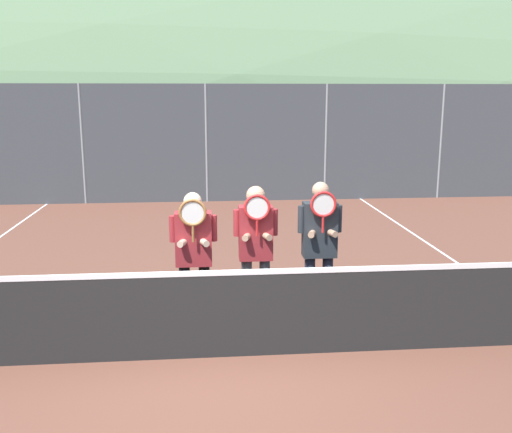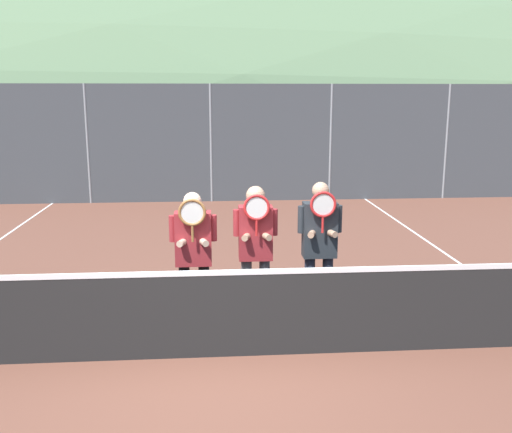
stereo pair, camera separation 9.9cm
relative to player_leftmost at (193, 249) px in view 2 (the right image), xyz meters
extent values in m
plane|color=brown|center=(0.22, -0.80, -1.00)|extent=(120.00, 120.00, 0.00)
ellipsoid|color=#5B7551|center=(0.22, 47.95, -1.00)|extent=(132.98, 73.88, 25.86)
cube|color=#9EA3A8|center=(-0.71, 17.50, 0.62)|extent=(16.12, 5.00, 3.25)
cube|color=brown|center=(-0.71, 17.50, 2.43)|extent=(16.62, 5.50, 0.36)
cylinder|color=gray|center=(-2.96, 8.46, 0.53)|extent=(0.06, 0.06, 3.07)
cylinder|color=gray|center=(0.22, 8.46, 0.53)|extent=(0.06, 0.06, 3.07)
cylinder|color=gray|center=(3.39, 8.46, 0.53)|extent=(0.06, 0.06, 3.07)
cylinder|color=gray|center=(6.57, 8.46, 0.53)|extent=(0.06, 0.06, 3.07)
cube|color=#42474C|center=(0.22, 8.46, 0.53)|extent=(19.04, 0.02, 3.07)
cube|color=black|center=(0.22, -0.80, -0.54)|extent=(11.02, 0.02, 0.93)
cube|color=white|center=(0.22, -0.80, -0.05)|extent=(11.02, 0.03, 0.06)
cube|color=white|center=(4.39, 2.20, -1.00)|extent=(0.05, 16.00, 0.01)
cylinder|color=black|center=(-0.12, 0.01, -0.60)|extent=(0.13, 0.13, 0.81)
cylinder|color=black|center=(0.12, 0.01, -0.60)|extent=(0.13, 0.13, 0.81)
cube|color=maroon|center=(0.00, 0.01, 0.12)|extent=(0.43, 0.22, 0.64)
sphere|color=#DBB293|center=(0.00, 0.01, 0.57)|extent=(0.21, 0.21, 0.21)
cylinder|color=maroon|center=(-0.24, 0.01, 0.25)|extent=(0.08, 0.08, 0.31)
cylinder|color=maroon|center=(0.24, 0.01, 0.25)|extent=(0.08, 0.08, 0.31)
cylinder|color=#DBB293|center=(-0.11, -0.08, 0.11)|extent=(0.16, 0.27, 0.08)
cylinder|color=#DBB293|center=(0.11, -0.08, 0.11)|extent=(0.16, 0.27, 0.08)
cylinder|color=#936033|center=(0.00, -0.17, 0.23)|extent=(0.03, 0.03, 0.20)
torus|color=#936033|center=(0.00, -0.17, 0.47)|extent=(0.32, 0.03, 0.32)
cylinder|color=silver|center=(0.00, -0.17, 0.47)|extent=(0.26, 0.00, 0.26)
cylinder|color=#56565B|center=(0.64, 0.10, -0.59)|extent=(0.13, 0.13, 0.83)
cylinder|color=#56565B|center=(0.86, 0.10, -0.59)|extent=(0.13, 0.13, 0.83)
cube|color=maroon|center=(0.75, 0.10, 0.16)|extent=(0.40, 0.22, 0.66)
sphere|color=tan|center=(0.75, 0.10, 0.61)|extent=(0.23, 0.23, 0.23)
cylinder|color=maroon|center=(0.52, 0.10, 0.28)|extent=(0.08, 0.08, 0.32)
cylinder|color=maroon|center=(0.97, 0.10, 0.28)|extent=(0.08, 0.08, 0.32)
cylinder|color=tan|center=(0.65, 0.01, 0.14)|extent=(0.16, 0.27, 0.08)
cylinder|color=tan|center=(0.85, 0.01, 0.14)|extent=(0.16, 0.27, 0.08)
cylinder|color=red|center=(0.75, -0.08, 0.26)|extent=(0.03, 0.03, 0.20)
torus|color=red|center=(0.75, -0.08, 0.50)|extent=(0.31, 0.03, 0.31)
cylinder|color=silver|center=(0.75, -0.08, 0.50)|extent=(0.26, 0.00, 0.26)
cylinder|color=#232838|center=(1.41, 0.08, -0.58)|extent=(0.13, 0.13, 0.85)
cylinder|color=#232838|center=(1.64, 0.08, -0.58)|extent=(0.13, 0.13, 0.85)
cube|color=#282D33|center=(1.53, 0.08, 0.18)|extent=(0.41, 0.22, 0.67)
sphere|color=tan|center=(1.53, 0.08, 0.67)|extent=(0.21, 0.21, 0.21)
cylinder|color=#282D33|center=(1.30, 0.08, 0.32)|extent=(0.08, 0.08, 0.33)
cylinder|color=#282D33|center=(1.76, 0.08, 0.32)|extent=(0.08, 0.08, 0.33)
cylinder|color=tan|center=(1.43, -0.01, 0.17)|extent=(0.16, 0.27, 0.08)
cylinder|color=tan|center=(1.63, -0.01, 0.17)|extent=(0.16, 0.27, 0.08)
cylinder|color=red|center=(1.53, -0.10, 0.29)|extent=(0.03, 0.03, 0.20)
torus|color=red|center=(1.53, -0.10, 0.53)|extent=(0.31, 0.03, 0.31)
cylinder|color=silver|center=(1.53, -0.10, 0.53)|extent=(0.26, 0.00, 0.26)
cube|color=silver|center=(-5.49, 11.18, -0.28)|extent=(4.52, 1.75, 0.86)
cube|color=#2D3842|center=(-5.49, 11.18, 0.50)|extent=(2.48, 1.61, 0.70)
cylinder|color=black|center=(-4.02, 10.28, -0.70)|extent=(0.60, 0.16, 0.60)
cylinder|color=black|center=(-4.02, 12.07, -0.70)|extent=(0.60, 0.16, 0.60)
cube|color=#285638|center=(-0.20, 11.20, -0.32)|extent=(4.75, 1.84, 0.77)
cube|color=#2D3842|center=(-0.20, 11.20, 0.38)|extent=(2.61, 1.69, 0.63)
cylinder|color=black|center=(1.35, 10.26, -0.70)|extent=(0.60, 0.16, 0.60)
cylinder|color=black|center=(1.35, 12.14, -0.70)|extent=(0.60, 0.16, 0.60)
cylinder|color=black|center=(-1.74, 10.26, -0.70)|extent=(0.60, 0.16, 0.60)
cylinder|color=black|center=(-1.74, 12.14, -0.70)|extent=(0.60, 0.16, 0.60)
cube|color=#B2B7BC|center=(5.08, 11.16, -0.28)|extent=(4.49, 1.76, 0.85)
cube|color=#2D3842|center=(5.08, 11.16, 0.49)|extent=(2.47, 1.62, 0.70)
cylinder|color=black|center=(6.54, 10.26, -0.70)|extent=(0.60, 0.16, 0.60)
cylinder|color=black|center=(6.54, 12.06, -0.70)|extent=(0.60, 0.16, 0.60)
cylinder|color=black|center=(3.62, 10.26, -0.70)|extent=(0.60, 0.16, 0.60)
cylinder|color=black|center=(3.62, 12.06, -0.70)|extent=(0.60, 0.16, 0.60)
cylinder|color=black|center=(8.77, 10.02, -0.70)|extent=(0.60, 0.16, 0.60)
cylinder|color=black|center=(8.77, 11.90, -0.70)|extent=(0.60, 0.16, 0.60)
camera|label=1|loc=(0.14, -6.56, 1.79)|focal=40.00mm
camera|label=2|loc=(0.24, -6.57, 1.79)|focal=40.00mm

